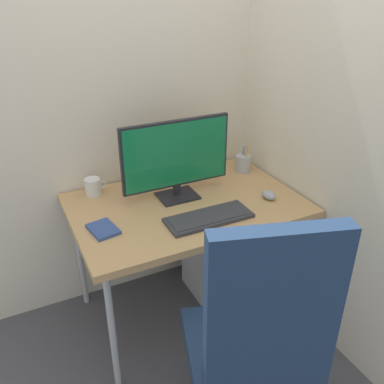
# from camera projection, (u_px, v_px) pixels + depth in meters

# --- Properties ---
(ground_plane) EXTENTS (8.00, 8.00, 0.00)m
(ground_plane) POSITION_uv_depth(u_px,v_px,m) (187.00, 309.00, 2.56)
(ground_plane) COLOR #4C4C51
(wall_back) EXTENTS (2.69, 0.04, 2.80)m
(wall_back) POSITION_uv_depth(u_px,v_px,m) (152.00, 65.00, 2.25)
(wall_back) COLOR beige
(wall_back) RESTS_ON ground_plane
(wall_side_right) EXTENTS (0.04, 2.28, 2.80)m
(wall_side_right) POSITION_uv_depth(u_px,v_px,m) (323.00, 76.00, 1.99)
(wall_side_right) COLOR beige
(wall_side_right) RESTS_ON ground_plane
(desk) EXTENTS (1.21, 0.80, 0.75)m
(desk) POSITION_uv_depth(u_px,v_px,m) (186.00, 210.00, 2.23)
(desk) COLOR tan
(desk) RESTS_ON ground_plane
(office_chair) EXTENTS (0.64, 0.65, 1.17)m
(office_chair) POSITION_uv_depth(u_px,v_px,m) (258.00, 337.00, 1.56)
(office_chair) COLOR black
(office_chair) RESTS_ON ground_plane
(filing_cabinet) EXTENTS (0.42, 0.50, 0.63)m
(filing_cabinet) POSITION_uv_depth(u_px,v_px,m) (229.00, 253.00, 2.55)
(filing_cabinet) COLOR #B2B5BA
(filing_cabinet) RESTS_ON ground_plane
(monitor) EXTENTS (0.60, 0.17, 0.43)m
(monitor) POSITION_uv_depth(u_px,v_px,m) (176.00, 157.00, 2.16)
(monitor) COLOR black
(monitor) RESTS_ON desk
(keyboard) EXTENTS (0.44, 0.17, 0.02)m
(keyboard) POSITION_uv_depth(u_px,v_px,m) (209.00, 218.00, 2.05)
(keyboard) COLOR #333338
(keyboard) RESTS_ON desk
(mouse) EXTENTS (0.07, 0.10, 0.04)m
(mouse) POSITION_uv_depth(u_px,v_px,m) (269.00, 195.00, 2.23)
(mouse) COLOR #9EA0A5
(mouse) RESTS_ON desk
(pen_holder) EXTENTS (0.09, 0.09, 0.18)m
(pen_holder) POSITION_uv_depth(u_px,v_px,m) (243.00, 163.00, 2.54)
(pen_holder) COLOR #B2B5BA
(pen_holder) RESTS_ON desk
(notebook) EXTENTS (0.14, 0.17, 0.02)m
(notebook) POSITION_uv_depth(u_px,v_px,m) (103.00, 229.00, 1.95)
(notebook) COLOR #334C8C
(notebook) RESTS_ON desk
(coffee_mug) EXTENTS (0.12, 0.09, 0.10)m
(coffee_mug) POSITION_uv_depth(u_px,v_px,m) (93.00, 187.00, 2.27)
(coffee_mug) COLOR white
(coffee_mug) RESTS_ON desk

